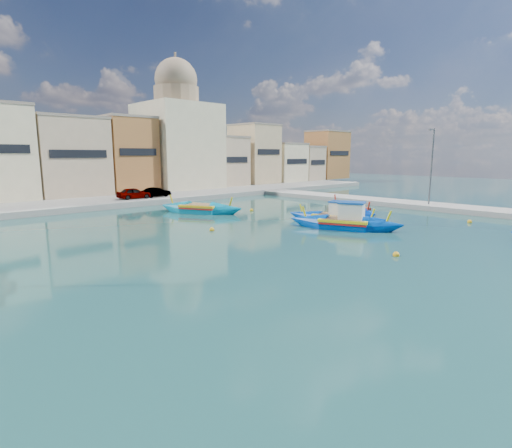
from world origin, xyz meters
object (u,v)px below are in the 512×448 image
church_block (178,134)px  luzzu_green (201,210)px  luzzu_cyan_mid (350,211)px  quay_street_lamp (431,166)px  luzzu_blue_cabin (345,224)px  luzzu_turquoise_cabin (336,218)px

church_block → luzzu_green: (-10.70, -20.01, -8.11)m
church_block → luzzu_cyan_mid: (-1.03, -30.31, -8.13)m
church_block → quay_street_lamp: bearing=-77.7°
luzzu_cyan_mid → luzzu_blue_cabin: bearing=-149.7°
luzzu_blue_cabin → quay_street_lamp: bearing=1.1°
luzzu_turquoise_cabin → luzzu_green: bearing=111.3°
luzzu_turquoise_cabin → luzzu_green: 13.01m
quay_street_lamp → luzzu_cyan_mid: 10.09m
church_block → luzzu_cyan_mid: bearing=-91.9°
quay_street_lamp → luzzu_cyan_mid: (-8.47, 3.69, -4.06)m
quay_street_lamp → luzzu_turquoise_cabin: size_ratio=0.93×
church_block → quay_street_lamp: size_ratio=2.39×
luzzu_blue_cabin → luzzu_green: bearing=101.4°
church_block → luzzu_green: bearing=-118.1°
church_block → luzzu_green: 24.10m
luzzu_turquoise_cabin → luzzu_cyan_mid: luzzu_turquoise_cabin is taller
luzzu_blue_cabin → luzzu_green: size_ratio=1.01×
luzzu_cyan_mid → luzzu_green: luzzu_green is taller
quay_street_lamp → luzzu_blue_cabin: bearing=-178.9°
luzzu_green → luzzu_cyan_mid: bearing=-46.8°
church_block → luzzu_turquoise_cabin: church_block is taller
church_block → luzzu_blue_cabin: bearing=-102.9°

